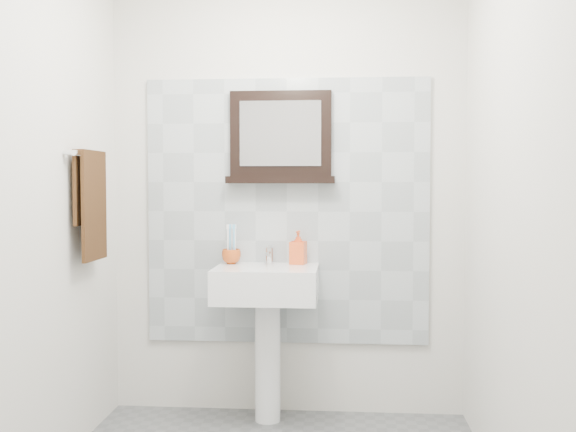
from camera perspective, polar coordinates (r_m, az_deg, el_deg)
The scene contains 12 objects.
back_wall at distance 3.83m, azimuth -0.08°, elevation 1.89°, with size 2.00×0.01×2.50m, color silver.
front_wall at distance 1.65m, azimuth -6.34°, elevation 0.74°, with size 2.00×0.01×2.50m, color silver.
left_wall at distance 3.02m, azimuth -21.19°, elevation 1.48°, with size 0.01×2.20×2.50m, color silver.
right_wall at distance 2.80m, azimuth 18.81°, elevation 1.43°, with size 0.01×2.20×2.50m, color silver.
splashback at distance 3.82m, azimuth -0.10°, elevation 0.39°, with size 1.60×0.02×1.50m, color #A1AAAF.
pedestal_sink at distance 3.67m, azimuth -1.82°, elevation -7.16°, with size 0.55×0.44×0.96m.
toothbrush_cup at distance 3.78m, azimuth -4.81°, elevation -3.43°, with size 0.11×0.11×0.08m, color #BB4816.
toothbrushes at distance 3.77m, azimuth -4.78°, elevation -2.19°, with size 0.05×0.04×0.21m.
soap_dispenser at distance 3.75m, azimuth 0.87°, elevation -2.67°, with size 0.08×0.09×0.19m, color red.
framed_mirror at distance 3.80m, azimuth -0.62°, elevation 6.47°, with size 0.61×0.11×0.52m.
towel_bar at distance 3.51m, azimuth -16.50°, elevation 5.02°, with size 0.07×0.40×0.03m.
hand_towel at distance 3.51m, azimuth -16.34°, elevation 1.59°, with size 0.06×0.30×0.55m.
Camera 1 is at (0.31, -2.72, 1.31)m, focal length 42.00 mm.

